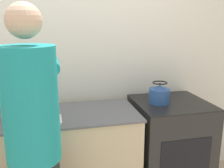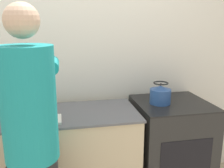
{
  "view_description": "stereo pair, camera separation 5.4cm",
  "coord_description": "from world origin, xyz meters",
  "px_view_note": "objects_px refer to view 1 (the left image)",
  "views": [
    {
      "loc": [
        -0.13,
        -1.68,
        1.63
      ],
      "look_at": [
        0.31,
        0.2,
        1.16
      ],
      "focal_mm": 40.0,
      "sensor_mm": 36.0,
      "label": 1
    },
    {
      "loc": [
        -0.08,
        -1.69,
        1.63
      ],
      "look_at": [
        0.31,
        0.2,
        1.16
      ],
      "focal_mm": 40.0,
      "sensor_mm": 36.0,
      "label": 2
    }
  ],
  "objects_px": {
    "oven": "(169,148)",
    "person": "(34,139)",
    "kettle": "(159,94)",
    "knife": "(29,121)",
    "cutting_board": "(37,122)"
  },
  "relations": [
    {
      "from": "knife",
      "to": "kettle",
      "type": "bearing_deg",
      "value": 11.44
    },
    {
      "from": "oven",
      "to": "person",
      "type": "height_order",
      "value": "person"
    },
    {
      "from": "person",
      "to": "kettle",
      "type": "relative_size",
      "value": 9.0
    },
    {
      "from": "person",
      "to": "knife",
      "type": "height_order",
      "value": "person"
    },
    {
      "from": "oven",
      "to": "kettle",
      "type": "height_order",
      "value": "kettle"
    },
    {
      "from": "oven",
      "to": "kettle",
      "type": "distance_m",
      "value": 0.56
    },
    {
      "from": "person",
      "to": "kettle",
      "type": "xyz_separation_m",
      "value": [
        1.05,
        0.53,
        0.06
      ]
    },
    {
      "from": "knife",
      "to": "person",
      "type": "bearing_deg",
      "value": -78.06
    },
    {
      "from": "oven",
      "to": "kettle",
      "type": "xyz_separation_m",
      "value": [
        -0.13,
        -0.01,
        0.55
      ]
    },
    {
      "from": "knife",
      "to": "kettle",
      "type": "distance_m",
      "value": 1.12
    },
    {
      "from": "knife",
      "to": "kettle",
      "type": "height_order",
      "value": "kettle"
    },
    {
      "from": "oven",
      "to": "knife",
      "type": "xyz_separation_m",
      "value": [
        -1.23,
        -0.18,
        0.46
      ]
    },
    {
      "from": "person",
      "to": "cutting_board",
      "type": "relative_size",
      "value": 4.74
    },
    {
      "from": "kettle",
      "to": "person",
      "type": "bearing_deg",
      "value": -153.21
    },
    {
      "from": "cutting_board",
      "to": "kettle",
      "type": "relative_size",
      "value": 1.9
    }
  ]
}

